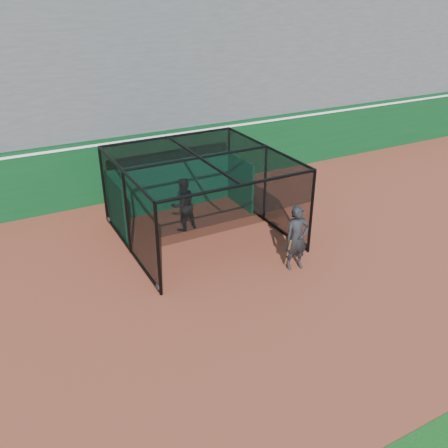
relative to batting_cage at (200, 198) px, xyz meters
name	(u,v)px	position (x,y,z in m)	size (l,w,h in m)	color
ground	(240,306)	(-0.85, -4.10, -1.37)	(120.00, 120.00, 0.00)	brown
outfield_wall	(133,165)	(-0.85, 4.40, -0.09)	(50.00, 0.50, 2.50)	#093616
grandstand	(98,68)	(-0.85, 8.17, 3.10)	(50.00, 7.85, 8.95)	#4C4C4F
batting_cage	(200,198)	(0.00, 0.00, 0.00)	(5.08, 5.33, 2.75)	black
batter	(183,205)	(-0.34, 0.68, -0.44)	(0.91, 0.71, 1.87)	black
on_deck_player	(297,238)	(1.57, -3.21, -0.38)	(0.80, 0.59, 1.99)	black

